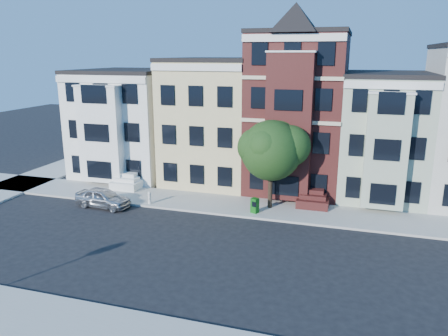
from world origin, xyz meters
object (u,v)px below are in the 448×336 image
(street_tree, at_px, (271,155))
(parked_car, at_px, (103,198))
(newspaper_box, at_px, (255,205))
(fire_hydrant, at_px, (150,199))

(street_tree, relative_size, parked_car, 1.88)
(street_tree, distance_m, newspaper_box, 3.64)
(street_tree, xyz_separation_m, parked_car, (-11.45, -2.99, -3.27))
(street_tree, bearing_deg, fire_hydrant, -168.28)
(street_tree, height_order, fire_hydrant, street_tree)
(newspaper_box, bearing_deg, parked_car, -147.87)
(parked_car, bearing_deg, fire_hydrant, -62.90)
(street_tree, relative_size, newspaper_box, 7.46)
(newspaper_box, distance_m, fire_hydrant, 7.67)
(street_tree, bearing_deg, newspaper_box, -120.15)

